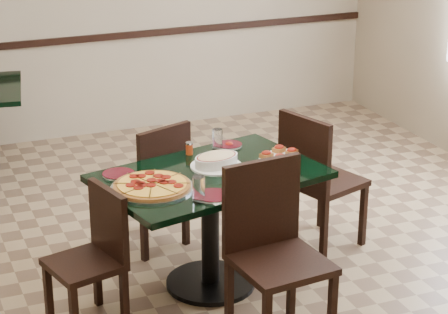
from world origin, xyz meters
name	(u,v)px	position (x,y,z in m)	size (l,w,h in m)	color
floor	(233,255)	(0.00, 0.00, 0.00)	(5.50, 5.50, 0.00)	#89704F
room_shell	(267,19)	(1.02, 1.73, 1.17)	(5.50, 5.50, 5.50)	white
main_table	(210,201)	(-0.28, -0.32, 0.57)	(1.44, 1.09, 0.75)	black
chair_far	(155,180)	(-0.43, 0.30, 0.49)	(0.53, 0.53, 0.88)	black
chair_near	(272,242)	(-0.17, -0.96, 0.57)	(0.51, 0.51, 1.00)	black
chair_right	(315,174)	(0.55, -0.10, 0.53)	(0.56, 0.56, 0.95)	black
chair_left	(95,251)	(-1.03, -0.46, 0.45)	(0.46, 0.46, 0.81)	black
pepperoni_pizza	(152,186)	(-0.67, -0.42, 0.77)	(0.48, 0.48, 0.04)	silver
lasagna_casserole	(216,160)	(-0.21, -0.24, 0.80)	(0.32, 0.32, 0.09)	white
bread_basket	(241,179)	(-0.18, -0.56, 0.79)	(0.24, 0.21, 0.09)	brown
bruschetta_platter	(279,155)	(0.20, -0.25, 0.77)	(0.37, 0.33, 0.05)	white
side_plate_near	(213,196)	(-0.40, -0.66, 0.76)	(0.20, 0.20, 0.02)	white
side_plate_far_r	(229,145)	(0.00, 0.07, 0.76)	(0.17, 0.17, 0.03)	white
side_plate_far_l	(119,174)	(-0.79, -0.15, 0.76)	(0.19, 0.19, 0.02)	white
napkin_setting	(218,198)	(-0.38, -0.69, 0.75)	(0.18, 0.18, 0.01)	white
water_glass_a	(217,139)	(-0.09, 0.04, 0.82)	(0.06, 0.06, 0.14)	white
water_glass_b	(199,189)	(-0.49, -0.69, 0.82)	(0.07, 0.07, 0.15)	white
pepper_shaker	(189,148)	(-0.29, 0.02, 0.79)	(0.05, 0.05, 0.08)	#C54115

